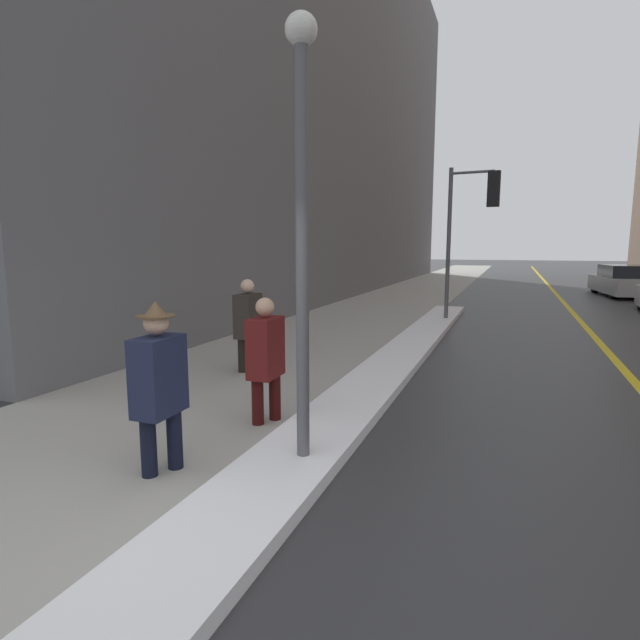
{
  "coord_description": "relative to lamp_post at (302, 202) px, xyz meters",
  "views": [
    {
      "loc": [
        2.13,
        -2.57,
        2.09
      ],
      "look_at": [
        -0.4,
        4.0,
        1.05
      ],
      "focal_mm": 28.0,
      "sensor_mm": 36.0,
      "label": 1
    }
  ],
  "objects": [
    {
      "name": "pedestrian_nearside",
      "position": [
        -1.18,
        -0.57,
        -1.6
      ],
      "size": [
        0.34,
        0.5,
        1.61
      ],
      "rotation": [
        0.0,
        0.0,
        -1.55
      ],
      "color": "black",
      "rests_on": "ground"
    },
    {
      "name": "pedestrian_in_glasses",
      "position": [
        -0.89,
        0.97,
        -1.64
      ],
      "size": [
        0.3,
        0.49,
        1.51
      ],
      "rotation": [
        0.0,
        0.0,
        -1.55
      ],
      "color": "#340C0C",
      "rests_on": "ground"
    },
    {
      "name": "road_centre_stripe",
      "position": [
        3.64,
        13.43,
        -2.48
      ],
      "size": [
        0.16,
        80.0,
        0.0
      ],
      "color": "gold",
      "rests_on": "ground"
    },
    {
      "name": "pedestrian_trailing",
      "position": [
        -2.3,
        3.08,
        -1.61
      ],
      "size": [
        0.31,
        0.51,
        1.56
      ],
      "rotation": [
        0.0,
        0.0,
        -1.55
      ],
      "color": "black",
      "rests_on": "ground"
    },
    {
      "name": "sidewalk_slab",
      "position": [
        -2.36,
        13.43,
        -2.47
      ],
      "size": [
        4.0,
        80.0,
        0.01
      ],
      "color": "#9E9B93",
      "rests_on": "ground"
    },
    {
      "name": "parked_car_silver",
      "position": [
        6.26,
        20.2,
        -1.86
      ],
      "size": [
        2.29,
        4.69,
        1.32
      ],
      "rotation": [
        0.0,
        0.0,
        1.67
      ],
      "color": "#B2B2B7",
      "rests_on": "ground"
    },
    {
      "name": "snow_bank_curb",
      "position": [
        -0.1,
        4.89,
        -2.41
      ],
      "size": [
        0.89,
        15.61,
        0.13
      ],
      "color": "white",
      "rests_on": "ground"
    },
    {
      "name": "ground_plane",
      "position": [
        -0.36,
        -1.57,
        -2.48
      ],
      "size": [
        160.0,
        160.0,
        0.0
      ],
      "primitive_type": "plane",
      "color": "#2D2D30"
    },
    {
      "name": "traffic_light_near",
      "position": [
        0.77,
        9.81,
        0.53
      ],
      "size": [
        1.31,
        0.33,
        4.16
      ],
      "rotation": [
        0.0,
        0.0,
        -0.09
      ],
      "color": "#515156",
      "rests_on": "ground"
    },
    {
      "name": "building_facade_left",
      "position": [
        -7.36,
        18.43,
        6.82
      ],
      "size": [
        6.0,
        36.0,
        18.6
      ],
      "color": "slate",
      "rests_on": "ground"
    },
    {
      "name": "lamp_post",
      "position": [
        0.0,
        0.0,
        0.0
      ],
      "size": [
        0.28,
        0.28,
        4.04
      ],
      "color": "#515156",
      "rests_on": "ground"
    }
  ]
}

